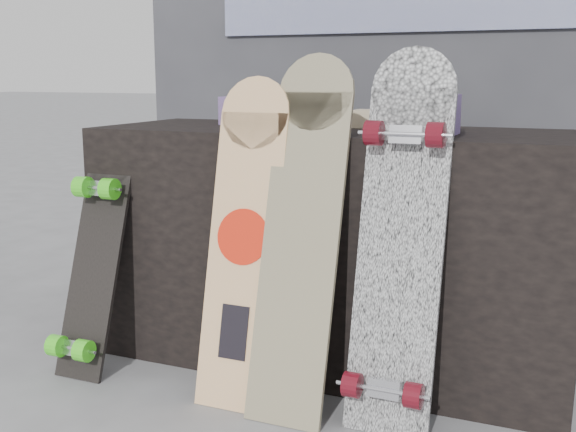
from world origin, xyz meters
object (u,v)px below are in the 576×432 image
at_px(vendor_table, 333,246).
at_px(longboard_celtic, 302,225).
at_px(longboard_cascadia, 400,234).
at_px(skateboard_dark, 94,254).
at_px(longboard_geisha, 244,232).

distance_m(vendor_table, longboard_celtic, 0.42).
height_order(vendor_table, longboard_cascadia, longboard_cascadia).
bearing_deg(longboard_celtic, vendor_table, 96.36).
relative_size(vendor_table, skateboard_dark, 2.06).
bearing_deg(longboard_celtic, skateboard_dark, -178.87).
height_order(vendor_table, longboard_geisha, longboard_geisha).
xyz_separation_m(vendor_table, longboard_cascadia, (0.33, -0.36, 0.15)).
bearing_deg(skateboard_dark, vendor_table, 29.90).
bearing_deg(longboard_cascadia, longboard_geisha, -176.63).
height_order(vendor_table, longboard_celtic, longboard_celtic).
distance_m(longboard_geisha, longboard_cascadia, 0.47).
xyz_separation_m(vendor_table, skateboard_dark, (-0.70, -0.40, -0.01)).
xyz_separation_m(longboard_geisha, skateboard_dark, (-0.55, -0.01, -0.12)).
bearing_deg(longboard_cascadia, longboard_celtic, -175.21).
xyz_separation_m(longboard_geisha, longboard_cascadia, (0.47, 0.03, 0.03)).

